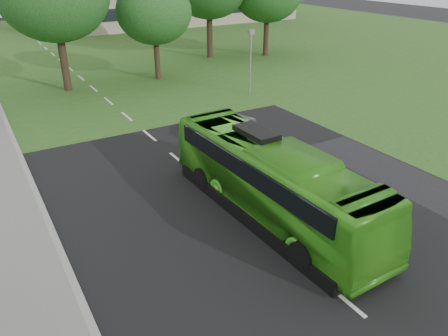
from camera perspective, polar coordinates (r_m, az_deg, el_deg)
name	(u,v)px	position (r m, az deg, el deg)	size (l,w,h in m)	color
ground	(301,263)	(15.83, 9.98, -12.13)	(160.00, 160.00, 0.00)	black
street_surfaces	(101,99)	(34.33, -15.81, 8.65)	(120.00, 120.00, 0.15)	black
tree_park_c	(154,12)	(38.33, -9.14, 19.49)	(6.18, 6.18, 8.21)	black
bus	(272,180)	(17.60, 6.23, -1.57)	(2.65, 11.31, 3.15)	green
sedan	(227,125)	(25.94, 0.38, 5.61)	(1.39, 3.98, 1.31)	silver
camera_pole	(251,53)	(33.72, 3.50, 14.72)	(0.49, 0.45, 4.87)	gray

